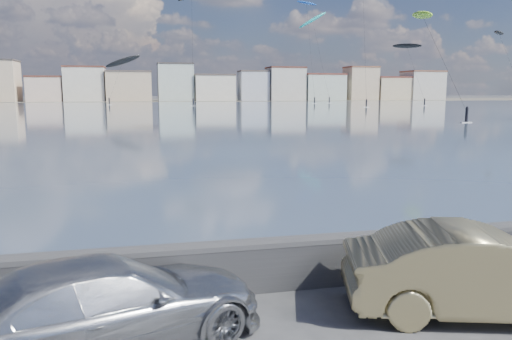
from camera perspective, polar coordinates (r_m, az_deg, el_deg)
The scene contains 12 objects.
bay_water at distance 97.98m, azimuth -12.00°, elevation 6.59°, with size 500.00×177.00×0.00m, color #3B4B62.
far_shore_strip at distance 206.43m, azimuth -12.45°, elevation 7.77°, with size 500.00×60.00×0.00m, color #4C473D.
seawall at distance 9.77m, azimuth -4.12°, elevation -10.81°, with size 400.00×0.36×1.08m.
far_buildings at distance 192.42m, azimuth -12.09°, elevation 9.50°, with size 240.79×13.26×14.60m.
car_silver at distance 8.11m, azimuth -16.55°, elevation -14.52°, with size 1.98×4.86×1.41m, color #A3A5AA.
car_champagne at distance 9.70m, azimuth 24.43°, elevation -10.57°, with size 1.64×4.70×1.55m, color tan.
kitesurfer_3 at distance 144.99m, azimuth 16.89°, elevation 13.33°, with size 6.96×14.36×16.87m.
kitesurfer_4 at distance 158.09m, azimuth -14.98°, elevation 11.89°, with size 11.03×16.35×15.33m.
kitesurfer_8 at distance 162.53m, azimuth 5.80°, elevation 18.23°, with size 6.26×12.16×31.99m.
kitesurfer_9 at distance 80.13m, azimuth 18.52°, elevation 16.29°, with size 4.83×18.93×15.88m.
kitesurfer_15 at distance 147.07m, azimuth 26.04°, elevation 13.82°, with size 7.36×18.75×19.63m.
kitesurfer_17 at distance 174.48m, azimuth 6.50°, elevation 16.60°, with size 9.94×17.64×30.44m.
Camera 1 is at (-1.34, -6.39, 3.90)m, focal length 35.00 mm.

